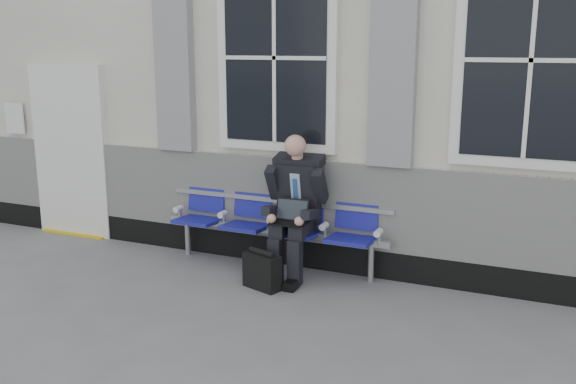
% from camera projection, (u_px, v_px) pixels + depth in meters
% --- Properties ---
extents(ground, '(70.00, 70.00, 0.00)m').
position_uv_depth(ground, '(448.00, 355.00, 5.04)').
color(ground, slate).
rests_on(ground, ground).
extents(station_building, '(14.40, 4.40, 4.49)m').
position_uv_depth(station_building, '(509.00, 58.00, 7.65)').
color(station_building, silver).
rests_on(station_building, ground).
extents(bench, '(2.60, 0.47, 0.91)m').
position_uv_depth(bench, '(274.00, 218.00, 6.93)').
color(bench, '#9EA0A3').
rests_on(bench, ground).
extents(businessman, '(0.63, 0.84, 1.50)m').
position_uv_depth(businessman, '(295.00, 201.00, 6.63)').
color(businessman, black).
rests_on(businessman, ground).
extents(briefcase, '(0.43, 0.28, 0.41)m').
position_uv_depth(briefcase, '(262.00, 271.00, 6.39)').
color(briefcase, black).
rests_on(briefcase, ground).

